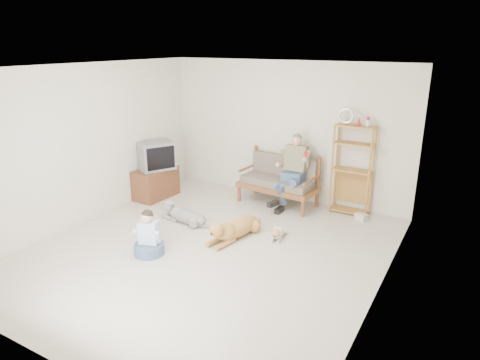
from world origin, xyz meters
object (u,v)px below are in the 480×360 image
Objects in this scene: tv_stand at (156,183)px; loveseat at (279,179)px; golden_retriever at (234,229)px; etagere at (352,169)px.

loveseat is at bearing 25.03° from tv_stand.
loveseat is 1.15× the size of golden_retriever.
etagere reaches higher than loveseat.
loveseat reaches higher than golden_retriever.
loveseat is 1.84m from golden_retriever.
loveseat is 2.50m from tv_stand.
golden_retriever is (-1.30, -1.99, -0.68)m from etagere.
tv_stand is at bearing -152.79° from loveseat.
golden_retriever is (2.35, -0.86, -0.13)m from tv_stand.
tv_stand is (-2.31, -0.95, -0.19)m from loveseat.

